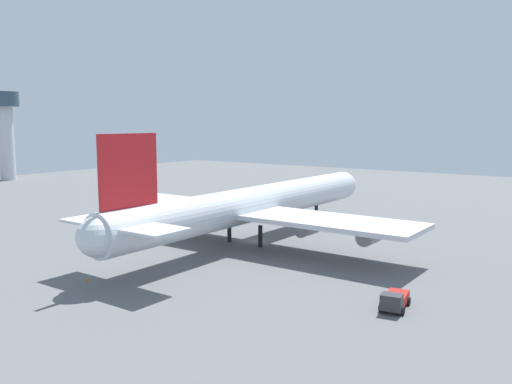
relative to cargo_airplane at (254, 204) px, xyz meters
name	(u,v)px	position (x,y,z in m)	size (l,w,h in m)	color
ground_plane	(256,241)	(0.56, 0.00, -6.27)	(278.40, 278.40, 0.00)	slate
cargo_airplane	(254,204)	(0.00, 0.00, 0.00)	(69.60, 58.02, 18.43)	silver
baggage_tug	(192,208)	(14.23, 27.00, -5.09)	(3.83, 4.69, 2.27)	silver
catering_truck	(237,205)	(24.12, 22.14, -5.11)	(3.64, 4.11, 2.48)	#232328
cargo_loader	(394,300)	(-17.59, -31.19, -5.22)	(5.56, 3.25, 2.10)	#333338
safety_cone_nose	(325,211)	(31.88, 3.86, -5.87)	(0.55, 0.55, 0.79)	orange
safety_cone_tail	(87,280)	(-30.76, 3.46, -5.98)	(0.40, 0.40, 0.57)	orange
control_tower	(5,125)	(27.91, 125.61, 12.63)	(9.72, 9.72, 30.21)	silver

